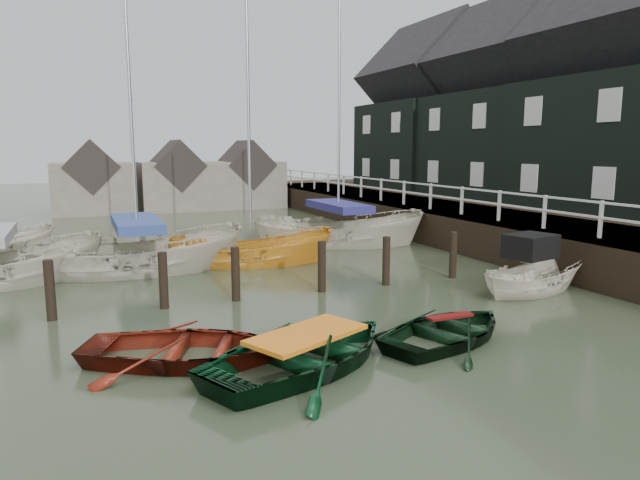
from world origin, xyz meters
name	(u,v)px	position (x,y,z in m)	size (l,w,h in m)	color
ground	(325,328)	(0.00, 0.00, 0.00)	(120.00, 120.00, 0.00)	#313A25
pier	(432,221)	(9.48, 10.00, 0.71)	(3.04, 32.00, 2.70)	black
land_strip	(529,230)	(15.00, 10.00, 0.00)	(14.00, 38.00, 1.50)	black
quay_houses	(558,107)	(14.99, 8.66, 5.68)	(6.52, 28.14, 10.01)	black
mooring_pilings	(239,281)	(-1.11, 3.00, 0.50)	(13.72, 0.22, 1.80)	black
far_sheds	(174,180)	(0.83, 26.00, 1.86)	(14.00, 4.08, 4.39)	#665B51
rowboat_red	(189,362)	(-3.09, -0.81, 0.00)	(2.75, 3.84, 0.80)	#621A0E
rowboat_green	(307,368)	(-1.20, -1.93, 0.00)	(3.00, 4.20, 0.87)	black
rowboat_dkgreen	(449,340)	(2.01, -1.71, 0.00)	(2.46, 3.44, 0.71)	black
motorboat	(533,287)	(6.57, 0.80, 0.12)	(4.03, 2.26, 2.28)	beige
sailboat_b	(139,270)	(-3.15, 7.64, 0.06)	(6.88, 3.05, 10.67)	beige
sailboat_c	(251,263)	(0.51, 7.48, 0.02)	(5.91, 3.30, 10.54)	orange
sailboat_d	(338,243)	(4.83, 9.78, 0.06)	(7.27, 5.20, 13.19)	beige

